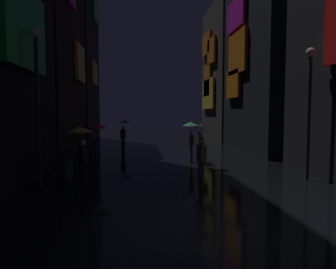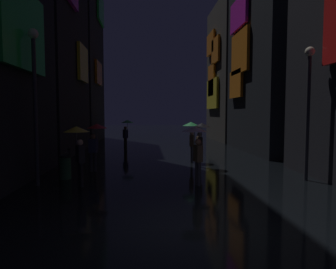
% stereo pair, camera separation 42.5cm
% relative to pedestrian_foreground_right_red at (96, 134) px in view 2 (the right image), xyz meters
% --- Properties ---
extents(ground_plane, '(120.00, 120.00, 0.00)m').
position_rel_pedestrian_foreground_right_red_xyz_m(ground_plane, '(3.33, -6.74, -1.67)').
color(ground_plane, black).
extents(building_left_far, '(4.25, 7.72, 17.61)m').
position_rel_pedestrian_foreground_right_red_xyz_m(building_left_far, '(-4.16, 15.12, 7.14)').
color(building_left_far, '#232328').
rests_on(building_left_far, ground).
extents(building_right_mid, '(4.25, 8.41, 12.12)m').
position_rel_pedestrian_foreground_right_red_xyz_m(building_right_mid, '(10.81, 6.48, 4.40)').
color(building_right_mid, black).
rests_on(building_right_mid, ground).
extents(building_right_far, '(4.25, 7.73, 12.83)m').
position_rel_pedestrian_foreground_right_red_xyz_m(building_right_far, '(10.80, 15.13, 4.75)').
color(building_right_far, '#33302D').
rests_on(building_right_far, ground).
extents(pedestrian_foreground_right_red, '(0.90, 0.90, 2.12)m').
position_rel_pedestrian_foreground_right_red_xyz_m(pedestrian_foreground_right_red, '(0.00, 0.00, 0.00)').
color(pedestrian_foreground_right_red, '#2D2D38').
rests_on(pedestrian_foreground_right_red, ground).
extents(pedestrian_near_crossing_green, '(0.90, 0.90, 2.12)m').
position_rel_pedestrian_foreground_right_red_xyz_m(pedestrian_near_crossing_green, '(4.58, 2.28, 0.00)').
color(pedestrian_near_crossing_green, '#2D2D38').
rests_on(pedestrian_near_crossing_green, ground).
extents(pedestrian_midstreet_left_black, '(0.90, 0.90, 2.12)m').
position_rel_pedestrian_foreground_right_red_xyz_m(pedestrian_midstreet_left_black, '(4.80, 0.65, 0.00)').
color(pedestrian_midstreet_left_black, '#38332D').
rests_on(pedestrian_midstreet_left_black, ground).
extents(pedestrian_foreground_left_yellow, '(0.90, 0.90, 2.12)m').
position_rel_pedestrian_foreground_right_red_xyz_m(pedestrian_foreground_left_yellow, '(-0.19, -2.63, 0.00)').
color(pedestrian_foreground_left_yellow, black).
rests_on(pedestrian_foreground_left_yellow, ground).
extents(pedestrian_far_right_clear, '(0.90, 0.90, 2.12)m').
position_rel_pedestrian_foreground_right_red_xyz_m(pedestrian_far_right_clear, '(3.97, -2.74, 0.00)').
color(pedestrian_far_right_clear, '#2D2D38').
rests_on(pedestrian_far_right_clear, ground).
extents(pedestrian_midstreet_centre_green, '(0.90, 0.90, 2.12)m').
position_rel_pedestrian_foreground_right_red_xyz_m(pedestrian_midstreet_centre_green, '(0.89, 7.59, 0.00)').
color(pedestrian_midstreet_centre_green, '#38332D').
rests_on(pedestrian_midstreet_centre_green, ground).
extents(bicycle_parked_at_storefront, '(0.29, 1.81, 0.96)m').
position_rel_pedestrian_foreground_right_red_xyz_m(bicycle_parked_at_storefront, '(-1.27, 0.18, -1.28)').
color(bicycle_parked_at_storefront, black).
rests_on(bicycle_parked_at_storefront, ground).
extents(streetlamp_left_near, '(0.36, 0.36, 5.49)m').
position_rel_pedestrian_foreground_right_red_xyz_m(streetlamp_left_near, '(-1.67, -2.45, 1.77)').
color(streetlamp_left_near, '#2D2D33').
rests_on(streetlamp_left_near, ground).
extents(streetlamp_right_near, '(0.36, 0.36, 5.06)m').
position_rel_pedestrian_foreground_right_red_xyz_m(streetlamp_right_near, '(8.33, -2.35, 1.53)').
color(streetlamp_right_near, '#2D2D33').
rests_on(streetlamp_right_near, ground).
extents(trash_bin, '(0.46, 0.46, 0.93)m').
position_rel_pedestrian_foreground_right_red_xyz_m(trash_bin, '(-0.97, -1.40, -1.20)').
color(trash_bin, '#265933').
rests_on(trash_bin, ground).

